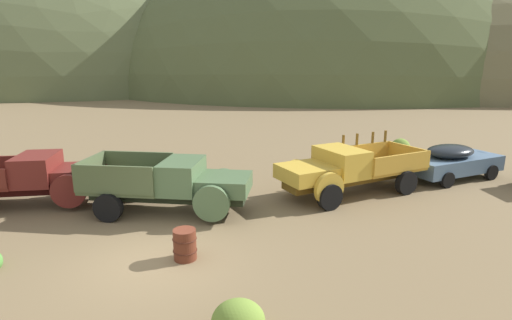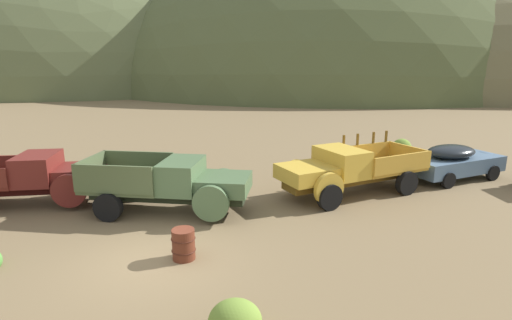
{
  "view_description": "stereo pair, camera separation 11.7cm",
  "coord_description": "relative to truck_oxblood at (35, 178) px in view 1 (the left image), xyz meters",
  "views": [
    {
      "loc": [
        1.39,
        -10.33,
        5.27
      ],
      "look_at": [
        3.36,
        4.68,
        1.51
      ],
      "focal_mm": 28.69,
      "sensor_mm": 36.0,
      "label": 1
    },
    {
      "loc": [
        1.51,
        -10.34,
        5.27
      ],
      "look_at": [
        3.36,
        4.68,
        1.51
      ],
      "focal_mm": 28.69,
      "sensor_mm": 36.0,
      "label": 2
    }
  ],
  "objects": [
    {
      "name": "ground_plane",
      "position": [
        4.81,
        -4.99,
        -1.01
      ],
      "size": [
        300.0,
        300.0,
        0.0
      ],
      "primitive_type": "plane",
      "color": "brown"
    },
    {
      "name": "hill_distant",
      "position": [
        -20.06,
        63.15,
        -1.01
      ],
      "size": [
        78.55,
        50.25,
        48.05
      ],
      "primitive_type": "ellipsoid",
      "color": "#56603D",
      "rests_on": "ground"
    },
    {
      "name": "hill_far_left",
      "position": [
        30.29,
        64.17,
        -1.01
      ],
      "size": [
        86.4,
        76.05,
        51.37
      ],
      "primitive_type": "ellipsoid",
      "color": "#4C5633",
      "rests_on": "ground"
    },
    {
      "name": "hill_far_right",
      "position": [
        65.61,
        57.65,
        -1.01
      ],
      "size": [
        117.92,
        71.36,
        44.39
      ],
      "primitive_type": "ellipsoid",
      "color": "brown",
      "rests_on": "ground"
    },
    {
      "name": "truck_oxblood",
      "position": [
        0.0,
        0.0,
        0.0
      ],
      "size": [
        5.93,
        2.41,
        2.16
      ],
      "rotation": [
        0.0,
        0.0,
        0.01
      ],
      "color": "black",
      "rests_on": "ground"
    },
    {
      "name": "truck_weathered_green",
      "position": [
        5.25,
        -1.51,
        0.02
      ],
      "size": [
        6.02,
        3.45,
        1.91
      ],
      "rotation": [
        0.0,
        0.0,
        -0.25
      ],
      "color": "#232B1B",
      "rests_on": "ground"
    },
    {
      "name": "truck_faded_yellow",
      "position": [
        11.63,
        -0.42,
        0.01
      ],
      "size": [
        6.5,
        4.15,
        2.16
      ],
      "rotation": [
        0.0,
        0.0,
        3.49
      ],
      "color": "brown",
      "rests_on": "ground"
    },
    {
      "name": "car_chalk_blue",
      "position": [
        17.42,
        1.2,
        -0.2
      ],
      "size": [
        4.99,
        3.11,
        1.57
      ],
      "rotation": [
        0.0,
        0.0,
        0.31
      ],
      "color": "slate",
      "rests_on": "ground"
    },
    {
      "name": "oil_drum_by_truck",
      "position": [
        5.61,
        -5.07,
        -0.59
      ],
      "size": [
        0.66,
        0.66,
        0.85
      ],
      "color": "#5B2819",
      "rests_on": "ground"
    },
    {
      "name": "bush_back_edge",
      "position": [
        16.94,
        5.66,
        -0.72
      ],
      "size": [
        1.38,
        1.04,
        1.26
      ],
      "color": "olive",
      "rests_on": "ground"
    }
  ]
}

